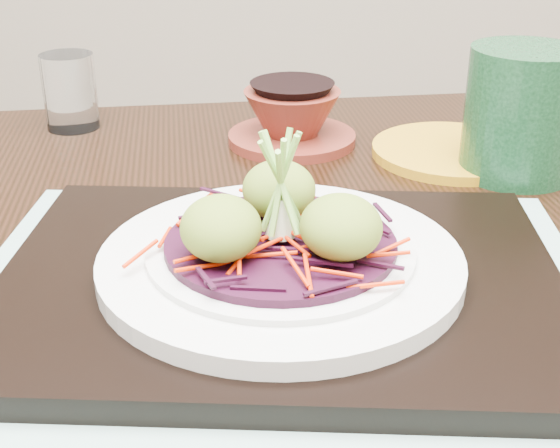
{
  "coord_description": "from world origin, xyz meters",
  "views": [
    {
      "loc": [
        0.05,
        -0.48,
        1.1
      ],
      "look_at": [
        0.06,
        0.04,
        0.84
      ],
      "focal_mm": 50.0,
      "sensor_mm": 36.0,
      "label": 1
    }
  ],
  "objects_px": {
    "water_glass": "(70,92)",
    "terracotta_bowl_set": "(292,120)",
    "white_plate": "(281,260)",
    "dining_table": "(244,352)",
    "green_jar": "(521,113)",
    "serving_tray": "(281,282)",
    "yellow_plate": "(453,151)"
  },
  "relations": [
    {
      "from": "white_plate",
      "to": "green_jar",
      "type": "bearing_deg",
      "value": 44.5
    },
    {
      "from": "white_plate",
      "to": "serving_tray",
      "type": "bearing_deg",
      "value": 0.0
    },
    {
      "from": "water_glass",
      "to": "yellow_plate",
      "type": "relative_size",
      "value": 0.51
    },
    {
      "from": "dining_table",
      "to": "white_plate",
      "type": "distance_m",
      "value": 0.16
    },
    {
      "from": "yellow_plate",
      "to": "green_jar",
      "type": "relative_size",
      "value": 1.35
    },
    {
      "from": "water_glass",
      "to": "terracotta_bowl_set",
      "type": "bearing_deg",
      "value": -12.9
    },
    {
      "from": "dining_table",
      "to": "terracotta_bowl_set",
      "type": "height_order",
      "value": "terracotta_bowl_set"
    },
    {
      "from": "white_plate",
      "to": "yellow_plate",
      "type": "distance_m",
      "value": 0.35
    },
    {
      "from": "white_plate",
      "to": "green_jar",
      "type": "xyz_separation_m",
      "value": [
        0.25,
        0.24,
        0.03
      ]
    },
    {
      "from": "dining_table",
      "to": "terracotta_bowl_set",
      "type": "xyz_separation_m",
      "value": [
        0.05,
        0.26,
        0.13
      ]
    },
    {
      "from": "serving_tray",
      "to": "water_glass",
      "type": "xyz_separation_m",
      "value": [
        -0.24,
        0.4,
        0.03
      ]
    },
    {
      "from": "serving_tray",
      "to": "yellow_plate",
      "type": "relative_size",
      "value": 2.33
    },
    {
      "from": "serving_tray",
      "to": "white_plate",
      "type": "xyz_separation_m",
      "value": [
        -0.0,
        0.0,
        0.02
      ]
    },
    {
      "from": "white_plate",
      "to": "green_jar",
      "type": "relative_size",
      "value": 2.05
    },
    {
      "from": "dining_table",
      "to": "terracotta_bowl_set",
      "type": "distance_m",
      "value": 0.3
    },
    {
      "from": "serving_tray",
      "to": "green_jar",
      "type": "xyz_separation_m",
      "value": [
        0.25,
        0.24,
        0.05
      ]
    },
    {
      "from": "water_glass",
      "to": "green_jar",
      "type": "distance_m",
      "value": 0.51
    },
    {
      "from": "white_plate",
      "to": "water_glass",
      "type": "bearing_deg",
      "value": 120.86
    },
    {
      "from": "dining_table",
      "to": "serving_tray",
      "type": "height_order",
      "value": "serving_tray"
    },
    {
      "from": "water_glass",
      "to": "white_plate",
      "type": "bearing_deg",
      "value": -59.14
    },
    {
      "from": "dining_table",
      "to": "green_jar",
      "type": "relative_size",
      "value": 10.38
    },
    {
      "from": "serving_tray",
      "to": "dining_table",
      "type": "bearing_deg",
      "value": 115.28
    },
    {
      "from": "white_plate",
      "to": "terracotta_bowl_set",
      "type": "xyz_separation_m",
      "value": [
        0.02,
        0.34,
        -0.0
      ]
    },
    {
      "from": "green_jar",
      "to": "serving_tray",
      "type": "bearing_deg",
      "value": -135.5
    },
    {
      "from": "serving_tray",
      "to": "terracotta_bowl_set",
      "type": "relative_size",
      "value": 2.35
    },
    {
      "from": "dining_table",
      "to": "green_jar",
      "type": "distance_m",
      "value": 0.36
    },
    {
      "from": "serving_tray",
      "to": "terracotta_bowl_set",
      "type": "distance_m",
      "value": 0.34
    },
    {
      "from": "white_plate",
      "to": "water_glass",
      "type": "distance_m",
      "value": 0.47
    },
    {
      "from": "dining_table",
      "to": "water_glass",
      "type": "xyz_separation_m",
      "value": [
        -0.21,
        0.32,
        0.15
      ]
    },
    {
      "from": "green_jar",
      "to": "dining_table",
      "type": "bearing_deg",
      "value": -149.73
    },
    {
      "from": "dining_table",
      "to": "white_plate",
      "type": "bearing_deg",
      "value": -74.85
    },
    {
      "from": "green_jar",
      "to": "white_plate",
      "type": "bearing_deg",
      "value": -135.5
    }
  ]
}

